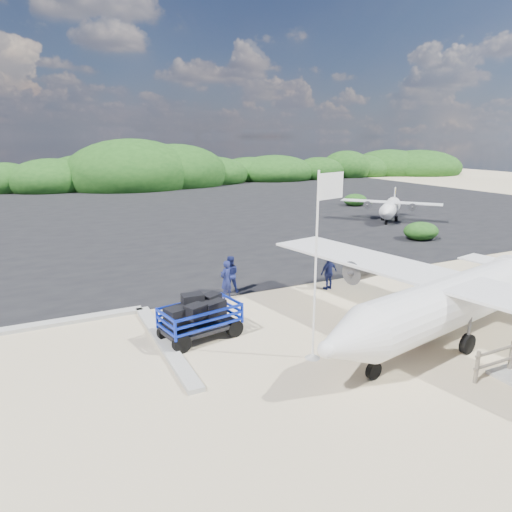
{
  "coord_description": "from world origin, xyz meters",
  "views": [
    {
      "loc": [
        -8.01,
        -12.93,
        6.97
      ],
      "look_at": [
        0.46,
        4.4,
        1.91
      ],
      "focal_mm": 32.0,
      "sensor_mm": 36.0,
      "label": 1
    }
  ],
  "objects_px": {
    "signboard": "(404,338)",
    "aircraft_large": "(339,215)",
    "crew_a": "(226,280)",
    "baggage_cart": "(201,338)",
    "crew_b": "(230,274)",
    "crew_c": "(329,272)",
    "flagpole": "(312,358)"
  },
  "relations": [
    {
      "from": "crew_a",
      "to": "aircraft_large",
      "type": "relative_size",
      "value": 0.11
    },
    {
      "from": "signboard",
      "to": "aircraft_large",
      "type": "height_order",
      "value": "aircraft_large"
    },
    {
      "from": "flagpole",
      "to": "crew_b",
      "type": "relative_size",
      "value": 3.46
    },
    {
      "from": "baggage_cart",
      "to": "crew_a",
      "type": "relative_size",
      "value": 1.68
    },
    {
      "from": "flagpole",
      "to": "aircraft_large",
      "type": "relative_size",
      "value": 0.39
    },
    {
      "from": "baggage_cart",
      "to": "flagpole",
      "type": "height_order",
      "value": "flagpole"
    },
    {
      "from": "signboard",
      "to": "aircraft_large",
      "type": "relative_size",
      "value": 0.12
    },
    {
      "from": "flagpole",
      "to": "aircraft_large",
      "type": "height_order",
      "value": "flagpole"
    },
    {
      "from": "crew_a",
      "to": "aircraft_large",
      "type": "distance_m",
      "value": 23.9
    },
    {
      "from": "crew_a",
      "to": "aircraft_large",
      "type": "xyz_separation_m",
      "value": [
        17.72,
        16.0,
        -0.88
      ]
    },
    {
      "from": "flagpole",
      "to": "crew_a",
      "type": "xyz_separation_m",
      "value": [
        -0.39,
        6.38,
        0.88
      ]
    },
    {
      "from": "baggage_cart",
      "to": "aircraft_large",
      "type": "bearing_deg",
      "value": 33.25
    },
    {
      "from": "crew_c",
      "to": "aircraft_large",
      "type": "xyz_separation_m",
      "value": [
        12.88,
        16.84,
        -0.82
      ]
    },
    {
      "from": "crew_b",
      "to": "flagpole",
      "type": "bearing_deg",
      "value": 108.21
    },
    {
      "from": "flagpole",
      "to": "crew_c",
      "type": "bearing_deg",
      "value": 51.21
    },
    {
      "from": "crew_a",
      "to": "crew_c",
      "type": "relative_size",
      "value": 1.07
    },
    {
      "from": "baggage_cart",
      "to": "flagpole",
      "type": "distance_m",
      "value": 4.08
    },
    {
      "from": "baggage_cart",
      "to": "crew_b",
      "type": "distance_m",
      "value": 5.1
    },
    {
      "from": "flagpole",
      "to": "signboard",
      "type": "bearing_deg",
      "value": -2.7
    },
    {
      "from": "crew_b",
      "to": "crew_c",
      "type": "xyz_separation_m",
      "value": [
        4.35,
        -1.58,
        -0.05
      ]
    },
    {
      "from": "signboard",
      "to": "crew_a",
      "type": "height_order",
      "value": "crew_a"
    },
    {
      "from": "crew_b",
      "to": "aircraft_large",
      "type": "bearing_deg",
      "value": -119.38
    },
    {
      "from": "flagpole",
      "to": "crew_b",
      "type": "bearing_deg",
      "value": 89.13
    },
    {
      "from": "signboard",
      "to": "crew_b",
      "type": "height_order",
      "value": "crew_b"
    },
    {
      "from": "baggage_cart",
      "to": "crew_c",
      "type": "height_order",
      "value": "crew_c"
    },
    {
      "from": "baggage_cart",
      "to": "crew_b",
      "type": "xyz_separation_m",
      "value": [
        2.88,
        4.12,
        0.87
      ]
    },
    {
      "from": "baggage_cart",
      "to": "crew_c",
      "type": "bearing_deg",
      "value": 8.69
    },
    {
      "from": "crew_a",
      "to": "flagpole",
      "type": "bearing_deg",
      "value": 68.5
    },
    {
      "from": "crew_a",
      "to": "aircraft_large",
      "type": "bearing_deg",
      "value": -162.9
    },
    {
      "from": "signboard",
      "to": "crew_b",
      "type": "relative_size",
      "value": 1.1
    },
    {
      "from": "flagpole",
      "to": "crew_c",
      "type": "relative_size",
      "value": 3.67
    },
    {
      "from": "flagpole",
      "to": "crew_c",
      "type": "xyz_separation_m",
      "value": [
        4.46,
        5.55,
        0.82
      ]
    }
  ]
}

